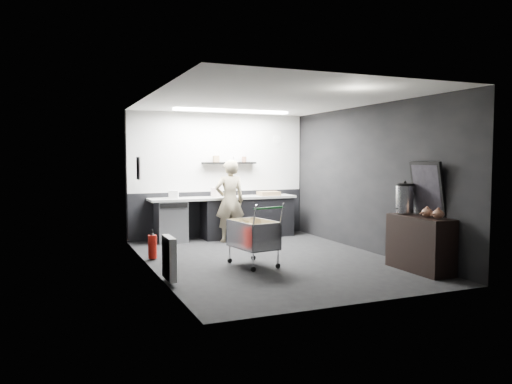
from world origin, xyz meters
name	(u,v)px	position (x,y,z in m)	size (l,w,h in m)	color
floor	(270,260)	(0.00, 0.00, 0.00)	(5.50, 5.50, 0.00)	black
ceiling	(270,100)	(0.00, 0.00, 2.70)	(5.50, 5.50, 0.00)	white
wall_back	(219,175)	(0.00, 2.75, 1.35)	(5.50, 5.50, 0.00)	black
wall_front	(366,191)	(0.00, -2.75, 1.35)	(5.50, 5.50, 0.00)	black
wall_left	(151,183)	(-2.00, 0.00, 1.35)	(5.50, 5.50, 0.00)	black
wall_right	(369,179)	(2.00, 0.00, 1.35)	(5.50, 5.50, 0.00)	black
kitchen_wall_panel	(219,152)	(0.00, 2.73, 1.85)	(3.95, 0.02, 1.70)	silver
dado_panel	(219,214)	(0.00, 2.73, 0.50)	(3.95, 0.02, 1.00)	black
floating_shelf	(229,163)	(0.20, 2.62, 1.62)	(1.20, 0.22, 0.04)	black
wall_clock	(277,139)	(1.40, 2.72, 2.15)	(0.20, 0.20, 0.03)	white
poster	(138,168)	(-1.98, 1.30, 1.55)	(0.02, 0.30, 0.40)	white
poster_red_band	(138,164)	(-1.98, 1.30, 1.62)	(0.01, 0.22, 0.10)	red
radiator	(169,258)	(-1.94, -0.90, 0.35)	(0.10, 0.50, 0.60)	white
ceiling_strip	(232,111)	(0.00, 1.85, 2.67)	(2.40, 0.20, 0.04)	white
prep_counter	(230,217)	(0.14, 2.42, 0.46)	(3.20, 0.61, 0.90)	black
person	(230,201)	(-0.02, 1.97, 0.85)	(0.62, 0.41, 1.69)	beige
shopping_cart	(253,237)	(-0.44, -0.32, 0.47)	(0.66, 0.98, 0.99)	silver
sideboard	(419,236)	(1.78, -1.63, 0.54)	(0.48, 1.12, 1.69)	black
fire_extinguisher	(152,246)	(-1.85, 0.77, 0.24)	(0.15, 0.15, 0.49)	#AF140B
cardboard_box	(269,193)	(1.03, 2.37, 0.94)	(0.45, 0.34, 0.09)	olive
pink_tub	(216,192)	(-0.18, 2.42, 1.00)	(0.20, 0.20, 0.20)	silver
white_container	(174,194)	(-1.10, 2.37, 0.98)	(0.19, 0.15, 0.17)	white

